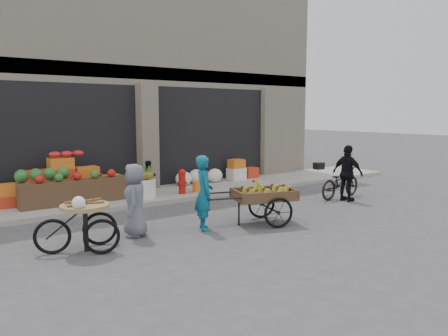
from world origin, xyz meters
TOP-DOWN VIEW (x-y plane):
  - ground at (0.00, 0.00)m, footprint 80.00×80.00m
  - sidewalk at (0.00, 4.10)m, footprint 18.00×2.20m
  - building at (0.00, 8.03)m, footprint 14.00×6.45m
  - fruit_display at (-2.48, 4.38)m, footprint 3.10×1.12m
  - pineapple_bin at (-0.75, 3.60)m, footprint 0.52×0.52m
  - fire_hydrant at (0.35, 3.55)m, footprint 0.22×0.22m
  - orange_bucket at (0.85, 3.50)m, footprint 0.32×0.32m
  - right_bay_goods at (2.61, 4.70)m, footprint 3.35×0.60m
  - seated_person at (-0.35, 4.20)m, footprint 0.51×0.43m
  - banana_cart at (0.27, 0.02)m, footprint 2.37×1.50m
  - vendor_woman at (-1.01, 0.34)m, footprint 0.54×0.66m
  - tricycle_cart at (-3.47, 0.38)m, footprint 1.46×1.05m
  - vendor_grey at (-2.36, 0.75)m, footprint 0.74×0.83m
  - bicycle at (3.97, 0.90)m, footprint 1.77×0.77m
  - cyclist at (3.77, 0.50)m, footprint 0.47×0.94m

SIDE VIEW (x-z plane):
  - ground at x=0.00m, z-range 0.00..0.00m
  - sidewalk at x=0.00m, z-range 0.00..0.12m
  - orange_bucket at x=0.85m, z-range 0.12..0.42m
  - pineapple_bin at x=-0.75m, z-range 0.12..0.62m
  - right_bay_goods at x=2.61m, z-range 0.06..0.76m
  - bicycle at x=3.97m, z-range 0.00..0.90m
  - fire_hydrant at x=0.35m, z-range 0.15..0.86m
  - tricycle_cart at x=-3.47m, z-range 0.09..1.04m
  - seated_person at x=-0.35m, z-range 0.12..1.05m
  - fruit_display at x=-2.48m, z-range 0.05..1.29m
  - banana_cart at x=0.27m, z-range 0.21..1.13m
  - vendor_grey at x=-2.36m, z-range 0.00..1.43m
  - cyclist at x=3.77m, z-range 0.00..1.54m
  - vendor_woman at x=-1.01m, z-range 0.00..1.55m
  - building at x=0.00m, z-range -0.13..6.87m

